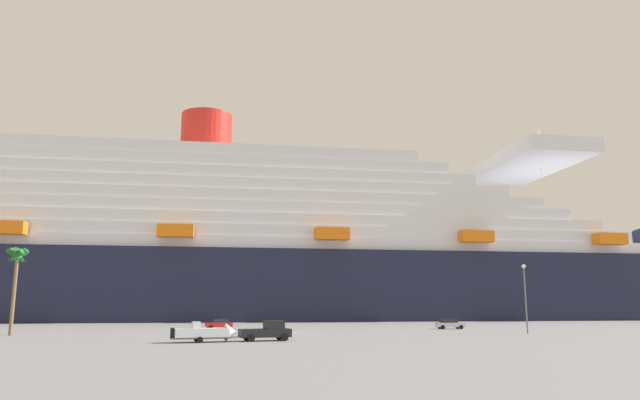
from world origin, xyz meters
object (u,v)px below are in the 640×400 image
(street_lamp, at_px, (525,289))
(palm_tree, at_px, (17,262))
(parked_car_silver_sedan, at_px, (450,324))
(pickup_truck, at_px, (267,331))
(small_boat_on_trailer, at_px, (208,333))
(cruise_ship, at_px, (315,255))
(parked_car_red_hatchback, at_px, (219,324))

(street_lamp, bearing_deg, palm_tree, 175.52)
(parked_car_silver_sedan, bearing_deg, street_lamp, -71.59)
(pickup_truck, distance_m, small_boat_on_trailer, 6.48)
(cruise_ship, height_order, small_boat_on_trailer, cruise_ship)
(cruise_ship, xyz_separation_m, palm_tree, (-50.33, -70.03, -7.33))
(cruise_ship, relative_size, palm_tree, 21.54)
(small_boat_on_trailer, relative_size, palm_tree, 0.68)
(palm_tree, distance_m, parked_car_red_hatchback, 32.17)
(pickup_truck, distance_m, parked_car_silver_sedan, 41.38)
(palm_tree, bearing_deg, small_boat_on_trailer, -34.79)
(pickup_truck, bearing_deg, street_lamp, 16.84)
(pickup_truck, distance_m, palm_tree, 37.01)
(parked_car_red_hatchback, bearing_deg, cruise_ship, 66.03)
(palm_tree, relative_size, parked_car_silver_sedan, 2.42)
(pickup_truck, relative_size, palm_tree, 0.52)
(palm_tree, xyz_separation_m, parked_car_silver_sedan, (63.66, 10.14, -8.65))
(small_boat_on_trailer, xyz_separation_m, street_lamp, (43.15, 12.44, 5.09))
(small_boat_on_trailer, bearing_deg, pickup_truck, 11.62)
(parked_car_red_hatchback, bearing_deg, small_boat_on_trailer, -91.22)
(small_boat_on_trailer, bearing_deg, street_lamp, 16.09)
(palm_tree, relative_size, parked_car_red_hatchback, 2.52)
(small_boat_on_trailer, distance_m, palm_tree, 32.40)
(cruise_ship, height_order, parked_car_silver_sedan, cruise_ship)
(cruise_ship, xyz_separation_m, small_boat_on_trailer, (-24.65, -87.87, -15.85))
(street_lamp, distance_m, parked_car_silver_sedan, 17.18)
(palm_tree, xyz_separation_m, street_lamp, (68.82, -5.39, -3.43))
(pickup_truck, distance_m, street_lamp, 38.78)
(cruise_ship, relative_size, pickup_truck, 41.71)
(pickup_truck, xyz_separation_m, parked_car_silver_sedan, (31.63, 26.67, -0.21))
(pickup_truck, relative_size, parked_car_silver_sedan, 1.25)
(cruise_ship, distance_m, pickup_truck, 89.87)
(pickup_truck, relative_size, street_lamp, 0.62)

